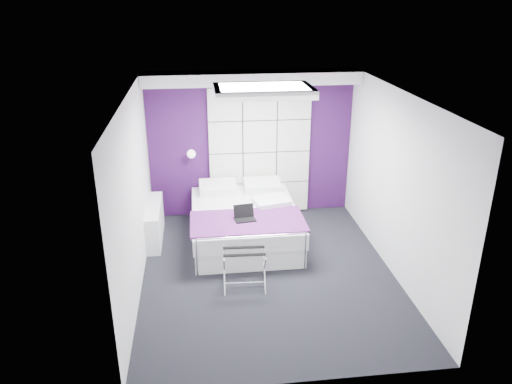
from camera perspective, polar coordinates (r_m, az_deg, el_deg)
floor at (r=7.37m, az=1.38°, el=-9.24°), size 4.40×4.40×0.00m
ceiling at (r=6.41m, az=1.60°, el=11.03°), size 4.40×4.40×0.00m
wall_back at (r=8.85m, az=-0.59°, el=5.47°), size 3.60×0.00×3.60m
wall_left at (r=6.77m, az=-13.76°, el=-0.51°), size 0.00×4.40×4.40m
wall_right at (r=7.25m, az=15.69°, el=0.82°), size 0.00×4.40×4.40m
accent_wall at (r=8.84m, az=-0.59°, el=5.45°), size 3.58×0.02×2.58m
soffit at (r=8.33m, az=-0.43°, el=12.91°), size 3.58×0.50×0.20m
headboard at (r=8.84m, az=0.42°, el=4.59°), size 1.80×0.08×2.30m
skylight at (r=7.01m, az=0.86°, el=11.56°), size 1.36×0.86×0.12m
wall_lamp at (r=8.69m, az=-7.41°, el=4.42°), size 0.15×0.15×0.15m
radiator at (r=8.34m, az=-11.49°, el=-3.41°), size 0.22×1.20×0.60m
bed at (r=8.15m, az=-1.34°, el=-3.49°), size 1.73×2.09×0.73m
nightstand at (r=8.89m, az=-5.78°, el=0.02°), size 0.41×0.32×0.05m
luggage_rack at (r=6.92m, az=-1.34°, el=-8.77°), size 0.57×0.42×0.56m
laptop at (r=7.59m, az=-1.30°, el=-2.71°), size 0.31×0.22×0.22m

